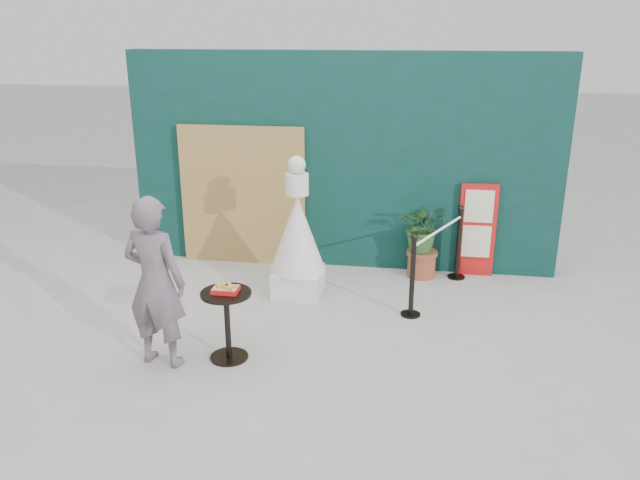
# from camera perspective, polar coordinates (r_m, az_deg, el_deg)

# --- Properties ---
(ground) EXTENTS (60.00, 60.00, 0.00)m
(ground) POSITION_cam_1_polar(r_m,az_deg,el_deg) (6.41, -1.73, -11.97)
(ground) COLOR #ADAAA5
(ground) RESTS_ON ground
(back_wall) EXTENTS (6.00, 0.30, 3.00)m
(back_wall) POSITION_cam_1_polar(r_m,az_deg,el_deg) (8.80, 2.02, 7.16)
(back_wall) COLOR #0A2F25
(back_wall) RESTS_ON ground
(bamboo_fence) EXTENTS (1.80, 0.08, 2.00)m
(bamboo_fence) POSITION_cam_1_polar(r_m,az_deg,el_deg) (8.99, -7.10, 4.00)
(bamboo_fence) COLOR tan
(bamboo_fence) RESTS_ON ground
(woman) EXTENTS (0.71, 0.52, 1.78)m
(woman) POSITION_cam_1_polar(r_m,az_deg,el_deg) (6.40, -14.84, -3.77)
(woman) COLOR slate
(woman) RESTS_ON ground
(menu_board) EXTENTS (0.50, 0.07, 1.30)m
(menu_board) POSITION_cam_1_polar(r_m,az_deg,el_deg) (8.81, 14.15, 0.86)
(menu_board) COLOR red
(menu_board) RESTS_ON ground
(statue) EXTENTS (0.71, 0.71, 1.82)m
(statue) POSITION_cam_1_polar(r_m,az_deg,el_deg) (7.88, -2.06, 0.02)
(statue) COLOR silver
(statue) RESTS_ON ground
(cafe_table) EXTENTS (0.52, 0.52, 0.75)m
(cafe_table) POSITION_cam_1_polar(r_m,az_deg,el_deg) (6.50, -8.50, -6.77)
(cafe_table) COLOR black
(cafe_table) RESTS_ON ground
(food_basket) EXTENTS (0.26, 0.19, 0.11)m
(food_basket) POSITION_cam_1_polar(r_m,az_deg,el_deg) (6.38, -8.60, -4.42)
(food_basket) COLOR red
(food_basket) RESTS_ON cafe_table
(planter) EXTENTS (0.63, 0.55, 1.07)m
(planter) POSITION_cam_1_polar(r_m,az_deg,el_deg) (8.60, 9.41, 0.57)
(planter) COLOR brown
(planter) RESTS_ON ground
(stanchion_barrier) EXTENTS (0.84, 1.54, 1.03)m
(stanchion_barrier) POSITION_cam_1_polar(r_m,az_deg,el_deg) (8.06, 10.66, -1.74)
(stanchion_barrier) COLOR black
(stanchion_barrier) RESTS_ON ground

